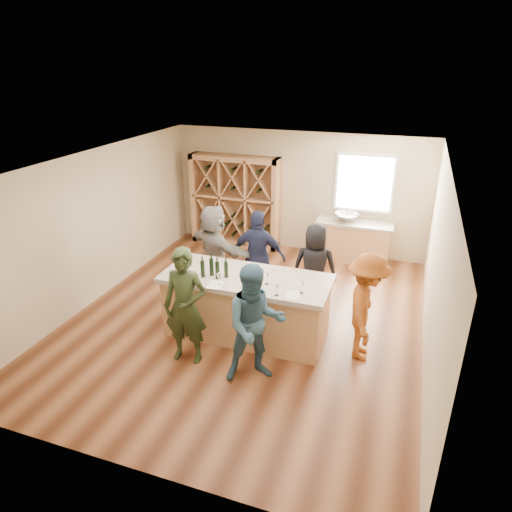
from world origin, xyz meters
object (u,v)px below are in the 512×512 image
(wine_bottle_e, at_px, (226,270))
(person_near_left, at_px, (185,307))
(wine_rack, at_px, (235,201))
(tasting_counter_base, at_px, (246,308))
(person_server, at_px, (366,307))
(person_far_mid, at_px, (258,256))
(sink, at_px, (346,217))
(person_far_right, at_px, (315,267))
(wine_bottle_d, at_px, (217,270))
(wine_bottle_b, at_px, (203,269))
(wine_bottle_c, at_px, (212,267))
(person_far_left, at_px, (214,249))
(person_near_right, at_px, (255,324))

(wine_bottle_e, relative_size, person_near_left, 0.14)
(person_near_left, bearing_deg, wine_rack, 97.30)
(tasting_counter_base, bearing_deg, person_near_left, -123.42)
(wine_rack, height_order, tasting_counter_base, wine_rack)
(person_server, relative_size, person_far_mid, 0.97)
(sink, bearing_deg, person_far_mid, -117.06)
(person_near_left, relative_size, person_far_right, 1.12)
(sink, xyz_separation_m, person_far_mid, (-1.25, -2.44, -0.13))
(person_server, height_order, person_far_mid, person_far_mid)
(wine_bottle_d, relative_size, wine_bottle_e, 1.05)
(sink, distance_m, wine_bottle_d, 4.14)
(tasting_counter_base, height_order, wine_bottle_b, wine_bottle_b)
(person_far_right, bearing_deg, wine_bottle_b, 39.27)
(person_server, xyz_separation_m, person_far_right, (-1.05, 1.22, -0.04))
(wine_bottle_e, height_order, person_far_right, person_far_right)
(sink, relative_size, tasting_counter_base, 0.21)
(wine_bottle_c, bearing_deg, tasting_counter_base, 14.02)
(sink, height_order, person_near_left, person_near_left)
(wine_bottle_c, height_order, person_far_right, person_far_right)
(person_server, bearing_deg, wine_bottle_e, 89.39)
(wine_rack, xyz_separation_m, wine_bottle_d, (1.26, -3.95, 0.12))
(wine_bottle_c, bearing_deg, person_far_left, 112.64)
(wine_rack, relative_size, person_far_left, 1.24)
(wine_bottle_b, relative_size, person_far_mid, 0.15)
(wine_bottle_b, xyz_separation_m, person_near_left, (0.03, -0.70, -0.30))
(tasting_counter_base, bearing_deg, wine_bottle_b, -159.81)
(tasting_counter_base, xyz_separation_m, person_near_left, (-0.62, -0.93, 0.42))
(person_far_left, bearing_deg, wine_bottle_b, 136.15)
(wine_bottle_c, height_order, person_near_right, person_near_right)
(sink, distance_m, person_far_mid, 2.74)
(person_server, bearing_deg, person_near_left, 106.36)
(wine_bottle_b, distance_m, wine_bottle_c, 0.15)
(wine_bottle_e, bearing_deg, person_near_left, -111.79)
(wine_bottle_e, bearing_deg, person_far_left, 120.88)
(sink, relative_size, person_far_right, 0.33)
(wine_bottle_d, bearing_deg, wine_bottle_e, 35.44)
(wine_rack, height_order, person_near_left, wine_rack)
(wine_bottle_c, xyz_separation_m, person_far_left, (-0.59, 1.40, -0.33))
(person_near_right, relative_size, person_far_left, 1.00)
(person_near_right, distance_m, person_far_right, 2.28)
(person_far_left, bearing_deg, sink, -103.29)
(wine_rack, xyz_separation_m, person_server, (3.57, -3.72, -0.24))
(person_near_left, height_order, person_near_right, person_near_left)
(person_near_right, bearing_deg, sink, 55.14)
(wine_bottle_b, bearing_deg, person_near_right, -33.89)
(wine_bottle_e, bearing_deg, wine_bottle_d, -144.56)
(wine_bottle_e, distance_m, person_far_mid, 1.40)
(person_far_mid, bearing_deg, person_far_right, 177.57)
(wine_rack, relative_size, wine_bottle_e, 8.31)
(wine_bottle_c, distance_m, person_server, 2.48)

